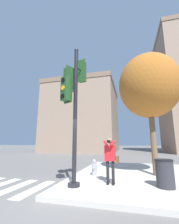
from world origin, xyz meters
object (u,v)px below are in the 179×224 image
Objects in this scene: person_photographer at (110,156)px; street_tree at (149,86)px; traffic_signal_pole at (73,94)px; trash_bin at (165,173)px; fire_hydrant at (94,167)px.

person_photographer is 0.27× the size of street_tree.
traffic_signal_pole is 5.80× the size of trash_bin.
street_tree reaches higher than person_photographer.
person_photographer is at bearing -179.63° from trash_bin.
person_photographer is 1.81× the size of trash_bin.
street_tree reaches higher than fire_hydrant.
person_photographer is 1.71m from fire_hydrant.
trash_bin is (3.18, 0.60, -2.93)m from traffic_signal_pole.
traffic_signal_pole is 3.59m from fire_hydrant.
traffic_signal_pole is 4.26m from street_tree.
traffic_signal_pole is 3.21× the size of person_photographer.
traffic_signal_pole reaches higher than person_photographer.
street_tree is at bearing 39.53° from traffic_signal_pole.
traffic_signal_pole is 4.37m from trash_bin.
person_photographer is at bearing -53.93° from fire_hydrant.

